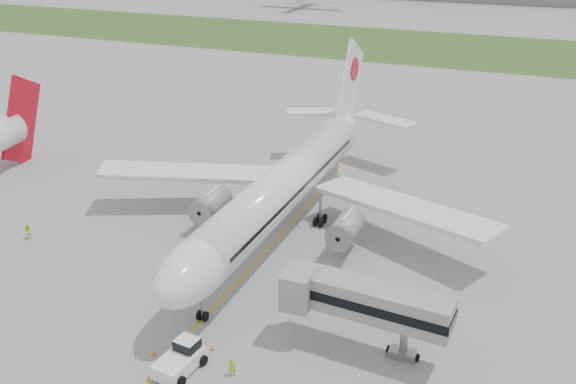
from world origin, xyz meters
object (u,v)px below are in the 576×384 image
at_px(airliner, 288,182).
at_px(ground_crew_near, 232,366).
at_px(jet_bridge, 361,300).
at_px(pushback_tug, 181,357).

bearing_deg(airliner, ground_crew_near, -77.16).
bearing_deg(ground_crew_near, airliner, -98.71).
bearing_deg(airliner, jet_bridge, -52.90).
height_order(pushback_tug, jet_bridge, jet_bridge).
bearing_deg(airliner, pushback_tug, -86.27).
relative_size(pushback_tug, jet_bridge, 0.33).
height_order(airliner, pushback_tug, airliner).
relative_size(airliner, pushback_tug, 11.88).
height_order(jet_bridge, ground_crew_near, jet_bridge).
xyz_separation_m(airliner, ground_crew_near, (5.81, -25.51, -4.82)).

